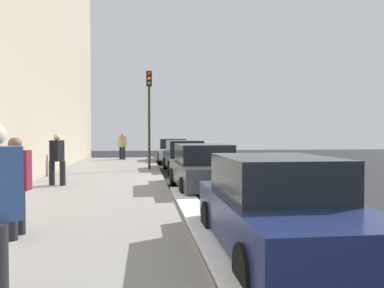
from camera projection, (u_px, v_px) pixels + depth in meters
The scene contains 13 objects.
ground_plane at pixel (195, 186), 13.21m from camera, with size 56.00×56.00×0.00m, color black.
sidewalk at pixel (99, 186), 12.77m from camera, with size 28.00×4.60×0.15m, color gray.
lane_stripe_centre at pixel (282, 185), 13.63m from camera, with size 28.00×0.14×0.01m, color gold.
snow_bank_curb at pixel (198, 220), 7.59m from camera, with size 8.00×0.56×0.22m, color white.
parked_car_silver at pixel (173, 151), 24.17m from camera, with size 4.26×2.01×1.51m.
parked_car_black at pixel (185, 156), 18.38m from camera, with size 4.46×1.96×1.51m.
parked_car_charcoal at pixel (204, 168), 12.07m from camera, with size 4.35×1.99×1.51m.
parked_car_navy at pixel (278, 207), 5.64m from camera, with size 4.19×1.93×1.51m.
pedestrian_tan_coat at pixel (122, 145), 24.65m from camera, with size 0.51×0.56×1.74m.
pedestrian_black_coat at pixel (57, 158), 12.37m from camera, with size 0.52×0.55×1.71m.
pedestrian_burgundy_coat at pixel (16, 184), 6.19m from camera, with size 0.54×0.45×1.65m.
traffic_light_pole at pixel (149, 104), 17.80m from camera, with size 0.35×0.26×4.65m.
rolling_suitcase at pixel (124, 155), 25.21m from camera, with size 0.34×0.22×0.92m.
Camera 1 is at (13.04, -1.81, 1.86)m, focal length 35.20 mm.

